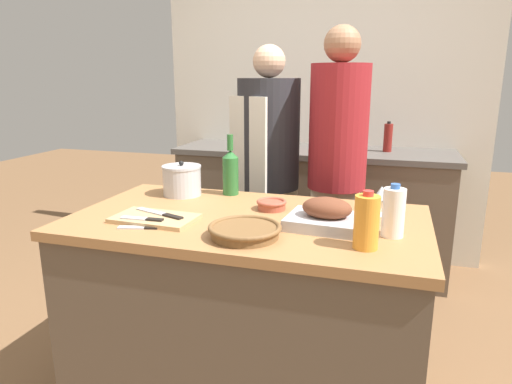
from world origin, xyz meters
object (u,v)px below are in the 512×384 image
object	(u,v)px
juice_jug	(367,222)
wine_bottle_green	(231,171)
milk_jug	(394,212)
roasting_pan	(327,216)
stock_pot	(182,180)
knife_chef	(161,214)
wine_glass_left	(382,194)
knife_bread	(141,228)
person_cook_aproned	(268,170)
cutting_board	(155,218)
condiment_bottle_short	(246,138)
stand_mixer	(281,133)
knife_paring	(143,219)
wicker_basket	(245,230)
condiment_bottle_tall	(388,138)
mixing_bowl	(272,204)
person_cook_guest	(337,165)

from	to	relation	value
juice_jug	wine_bottle_green	bearing A→B (deg)	141.04
milk_jug	wine_bottle_green	bearing A→B (deg)	152.42
roasting_pan	wine_bottle_green	distance (m)	0.67
stock_pot	knife_chef	size ratio (longest dim) A/B	0.77
wine_bottle_green	wine_glass_left	distance (m)	0.75
stock_pot	knife_bread	distance (m)	0.53
person_cook_aproned	cutting_board	bearing A→B (deg)	-73.85
condiment_bottle_short	milk_jug	bearing A→B (deg)	-56.19
roasting_pan	knife_chef	size ratio (longest dim) A/B	1.26
stand_mixer	condiment_bottle_short	size ratio (longest dim) A/B	2.36
stock_pot	knife_chef	distance (m)	0.40
knife_paring	knife_bread	xyz separation A→B (m)	(0.02, -0.05, -0.02)
wicker_basket	condiment_bottle_tall	size ratio (longest dim) A/B	1.27
juice_jug	stand_mixer	world-z (taller)	stand_mixer
wicker_basket	condiment_bottle_short	size ratio (longest dim) A/B	2.09
mixing_bowl	knife_chef	distance (m)	0.49
wine_bottle_green	wicker_basket	bearing A→B (deg)	-65.34
juice_jug	knife_paring	world-z (taller)	juice_jug
cutting_board	person_cook_guest	bearing A→B (deg)	57.25
stock_pot	wine_glass_left	bearing A→B (deg)	-4.04
stock_pot	knife_bread	bearing A→B (deg)	-81.77
milk_jug	juice_jug	bearing A→B (deg)	-119.32
roasting_pan	wine_glass_left	world-z (taller)	wine_glass_left
mixing_bowl	stand_mixer	distance (m)	1.36
wicker_basket	knife_paring	size ratio (longest dim) A/B	1.50
person_cook_guest	knife_paring	bearing A→B (deg)	-122.48
knife_bread	milk_jug	bearing A→B (deg)	11.64
cutting_board	stand_mixer	distance (m)	1.64
condiment_bottle_tall	person_cook_aproned	bearing A→B (deg)	-131.91
cutting_board	condiment_bottle_tall	xyz separation A→B (m)	(0.88, 1.78, 0.15)
roasting_pan	milk_jug	bearing A→B (deg)	-6.86
juice_jug	wine_bottle_green	size ratio (longest dim) A/B	0.68
wine_bottle_green	knife_paring	world-z (taller)	wine_bottle_green
person_cook_aproned	person_cook_guest	distance (m)	0.43
wicker_basket	stand_mixer	distance (m)	1.73
wine_bottle_green	person_cook_guest	bearing A→B (deg)	44.79
stock_pot	person_cook_guest	xyz separation A→B (m)	(0.70, 0.55, 0.01)
wicker_basket	knife_bread	bearing A→B (deg)	-176.80
milk_jug	condiment_bottle_tall	xyz separation A→B (m)	(-0.06, 1.69, 0.06)
knife_chef	wicker_basket	bearing A→B (deg)	-15.62
milk_jug	wine_glass_left	size ratio (longest dim) A/B	1.56
juice_jug	milk_jug	xyz separation A→B (m)	(0.09, 0.16, -0.00)
mixing_bowl	wine_glass_left	world-z (taller)	wine_glass_left
wicker_basket	stock_pot	distance (m)	0.71
condiment_bottle_short	wine_glass_left	bearing A→B (deg)	-52.91
wicker_basket	wine_glass_left	world-z (taller)	wine_glass_left
knife_bread	condiment_bottle_tall	xyz separation A→B (m)	(0.88, 1.88, 0.15)
stand_mixer	person_cook_aproned	distance (m)	0.62
roasting_pan	knife_chef	distance (m)	0.69
roasting_pan	juice_jug	xyz separation A→B (m)	(0.16, -0.19, 0.05)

